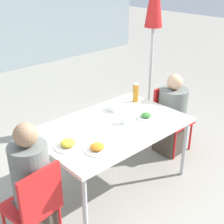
% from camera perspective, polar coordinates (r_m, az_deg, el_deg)
% --- Properties ---
extents(ground_plane, '(24.00, 24.00, 0.00)m').
position_cam_1_polar(ground_plane, '(3.69, 0.00, -12.80)').
color(ground_plane, gray).
extents(dining_table, '(1.57, 1.01, 0.76)m').
position_cam_1_polar(dining_table, '(3.30, 0.00, -3.14)').
color(dining_table, silver).
rests_on(dining_table, ground).
extents(chair_left, '(0.45, 0.45, 0.86)m').
position_cam_1_polar(chair_left, '(2.76, -13.90, -15.77)').
color(chair_left, red).
rests_on(chair_left, ground).
extents(person_left, '(0.33, 0.33, 1.19)m').
position_cam_1_polar(person_left, '(2.79, -14.24, -13.56)').
color(person_left, '#473D33').
rests_on(person_left, ground).
extents(chair_right, '(0.40, 0.40, 0.86)m').
position_cam_1_polar(chair_right, '(4.16, 10.42, -0.33)').
color(chair_right, red).
rests_on(chair_right, ground).
extents(person_right, '(0.36, 0.36, 1.08)m').
position_cam_1_polar(person_right, '(4.09, 10.86, -0.96)').
color(person_right, '#473D33').
rests_on(person_right, ground).
extents(closed_umbrella, '(0.36, 0.36, 2.40)m').
position_cam_1_polar(closed_umbrella, '(4.52, 7.70, 17.92)').
color(closed_umbrella, '#333333').
rests_on(closed_umbrella, ground).
extents(plate_0, '(0.24, 0.24, 0.07)m').
position_cam_1_polar(plate_0, '(2.84, -2.71, -6.61)').
color(plate_0, white).
rests_on(plate_0, dining_table).
extents(plate_1, '(0.20, 0.20, 0.06)m').
position_cam_1_polar(plate_1, '(3.43, 6.22, -0.80)').
color(plate_1, white).
rests_on(plate_1, dining_table).
extents(plate_2, '(0.26, 0.26, 0.07)m').
position_cam_1_polar(plate_2, '(2.92, -8.02, -5.86)').
color(plate_2, white).
rests_on(plate_2, dining_table).
extents(bottle, '(0.07, 0.07, 0.23)m').
position_cam_1_polar(bottle, '(3.80, 4.36, 3.51)').
color(bottle, '#B7751E').
rests_on(bottle, dining_table).
extents(drinking_cup, '(0.08, 0.08, 0.10)m').
position_cam_1_polar(drinking_cup, '(3.29, 2.33, -1.34)').
color(drinking_cup, white).
rests_on(drinking_cup, dining_table).
extents(salad_bowl, '(0.19, 0.19, 0.06)m').
position_cam_1_polar(salad_bowl, '(3.59, 0.85, 0.81)').
color(salad_bowl, white).
rests_on(salad_bowl, dining_table).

